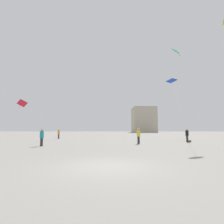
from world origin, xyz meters
name	(u,v)px	position (x,y,z in m)	size (l,w,h in m)	color
ground_plane	(106,167)	(0.00, 0.00, 0.00)	(300.00, 300.00, 0.00)	gray
person_in_black	(187,135)	(9.54, 14.91, 0.95)	(0.38, 0.38, 1.74)	#2D2D33
person_in_teal	(42,136)	(-6.68, 9.24, 0.93)	(0.37, 0.37, 1.69)	#2D2D33
person_in_orange	(59,134)	(-9.49, 23.11, 0.90)	(0.36, 0.36, 1.65)	#2D2D33
person_in_yellow	(139,135)	(3.04, 12.31, 0.97)	(0.39, 0.39, 1.77)	#2D2D33
kite_lime_delta	(222,26)	(10.25, 7.66, 11.04)	(1.20, 8.02, 10.42)	#8CD12D
kite_cobalt_delta	(172,81)	(11.83, 27.12, 11.34)	(3.29, 13.22, 10.70)	blue
kite_crimson_delta	(23,103)	(-15.42, 21.77, 6.04)	(6.88, 1.87, 5.28)	red
kite_emerald_diamond	(176,51)	(7.40, 11.81, 10.57)	(2.90, 3.87, 9.77)	green
building_left_hall	(144,120)	(17.00, 94.87, 7.23)	(13.18, 15.24, 14.46)	#B2A893
handbag_beside_flyer	(190,141)	(9.89, 15.01, 0.12)	(0.32, 0.14, 0.24)	brown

